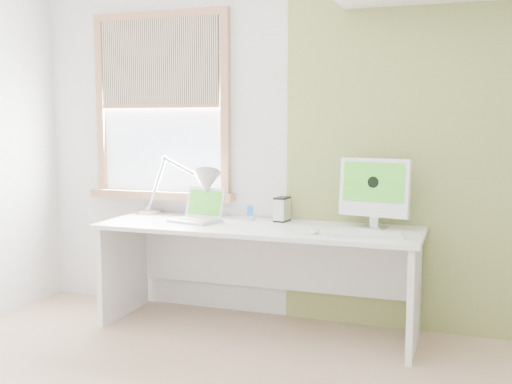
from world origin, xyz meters
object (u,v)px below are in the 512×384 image
at_px(desk, 260,252).
at_px(laptop, 199,213).
at_px(desk_lamp, 195,186).
at_px(imac, 374,189).
at_px(external_drive, 282,209).

height_order(desk, laptop, laptop).
xyz_separation_m(desk_lamp, laptop, (0.08, -0.12, -0.18)).
bearing_deg(laptop, imac, 5.54).
distance_m(desk, desk_lamp, 0.70).
bearing_deg(external_drive, imac, -5.34).
distance_m(desk_lamp, laptop, 0.23).
bearing_deg(desk_lamp, external_drive, 5.56).
distance_m(external_drive, imac, 0.68).
height_order(desk, imac, imac).
xyz_separation_m(desk, imac, (0.76, 0.11, 0.45)).
distance_m(laptop, imac, 1.24).
xyz_separation_m(laptop, external_drive, (0.56, 0.18, 0.03)).
relative_size(desk, imac, 4.60).
bearing_deg(laptop, desk_lamp, 125.78).
bearing_deg(external_drive, laptop, -162.32).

